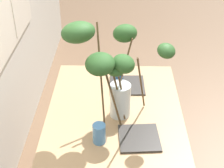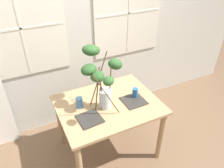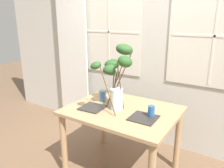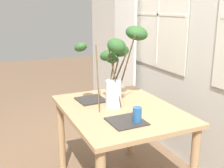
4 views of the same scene
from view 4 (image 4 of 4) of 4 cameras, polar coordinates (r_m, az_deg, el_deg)
The scene contains 8 objects.
back_wall_with_windows at distance 2.74m, azimuth 19.11°, elevation 11.69°, with size 5.70×0.14×2.93m.
curtain_sheer_side at distance 3.78m, azimuth 2.64°, elevation 8.93°, with size 0.58×0.03×2.36m, color white.
dining_table at distance 2.41m, azimuth 1.58°, elevation -7.73°, with size 1.16×0.90×0.78m.
vase_with_branches at distance 2.35m, azimuth 1.33°, elevation 4.95°, with size 0.46×0.68×0.70m.
drinking_glass_blue_left at distance 2.65m, azimuth 0.31°, elevation -1.21°, with size 0.08×0.08×0.13m, color #4C84BC.
drinking_glass_blue_right at distance 2.05m, azimuth 5.18°, elevation -6.42°, with size 0.07×0.07×0.12m, color #235693.
plate_square_left at distance 2.56m, azimuth -4.30°, elevation -3.23°, with size 0.24×0.24×0.01m, color #2D2B28.
plate_square_right at distance 2.09m, azimuth 2.95°, elevation -7.64°, with size 0.26×0.26×0.01m, color #2D2B28.
Camera 4 is at (1.99, -0.98, 1.60)m, focal length 44.65 mm.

